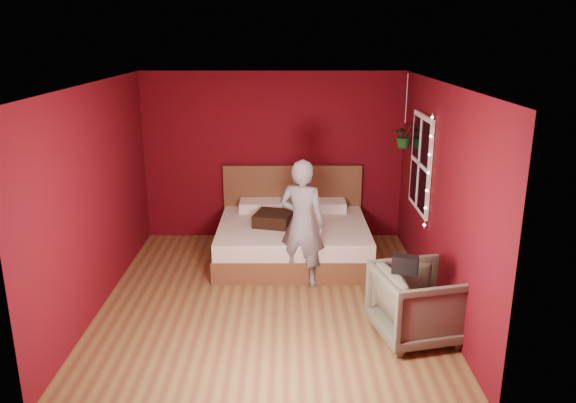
% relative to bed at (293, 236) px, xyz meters
% --- Properties ---
extents(floor, '(4.50, 4.50, 0.00)m').
position_rel_bed_xyz_m(floor, '(-0.30, -1.39, -0.31)').
color(floor, olive).
rests_on(floor, ground).
extents(room_walls, '(4.04, 4.54, 2.62)m').
position_rel_bed_xyz_m(room_walls, '(-0.30, -1.39, 1.37)').
color(room_walls, '#56090C').
rests_on(room_walls, ground).
extents(window, '(0.05, 0.97, 1.27)m').
position_rel_bed_xyz_m(window, '(1.66, -0.49, 1.19)').
color(window, white).
rests_on(window, room_walls).
extents(fairy_lights, '(0.04, 0.04, 1.45)m').
position_rel_bed_xyz_m(fairy_lights, '(1.64, -1.01, 1.19)').
color(fairy_lights, silver).
rests_on(fairy_lights, room_walls).
extents(bed, '(2.14, 1.82, 1.18)m').
position_rel_bed_xyz_m(bed, '(0.00, 0.00, 0.00)').
color(bed, brown).
rests_on(bed, ground).
extents(person, '(0.71, 0.59, 1.65)m').
position_rel_bed_xyz_m(person, '(0.11, -0.95, 0.52)').
color(person, slate).
rests_on(person, ground).
extents(armchair, '(1.04, 1.02, 0.79)m').
position_rel_bed_xyz_m(armchair, '(1.30, -2.30, 0.09)').
color(armchair, '#595A47').
rests_on(armchair, ground).
extents(handbag, '(0.29, 0.21, 0.19)m').
position_rel_bed_xyz_m(handbag, '(1.11, -2.40, 0.57)').
color(handbag, black).
rests_on(handbag, armchair).
extents(throw_pillow, '(0.60, 0.60, 0.17)m').
position_rel_bed_xyz_m(throw_pillow, '(-0.28, -0.16, 0.32)').
color(throw_pillow, black).
rests_on(throw_pillow, bed).
extents(hanging_plant, '(0.37, 0.34, 1.03)m').
position_rel_bed_xyz_m(hanging_plant, '(1.58, 0.21, 1.44)').
color(hanging_plant, silver).
rests_on(hanging_plant, room_walls).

